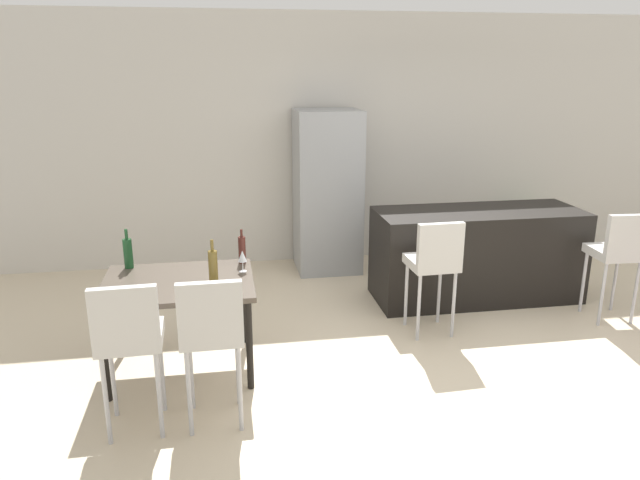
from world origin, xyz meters
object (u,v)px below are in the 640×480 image
(bar_chair_middle, at_px, (619,249))
(wine_bottle_far, at_px, (128,253))
(dining_table, at_px, (179,290))
(wine_bottle_left, at_px, (242,249))
(kitchen_island, at_px, (476,254))
(refrigerator, at_px, (327,191))
(bar_chair_left, at_px, (434,260))
(potted_plant, at_px, (533,227))
(dining_chair_near, at_px, (129,334))
(wine_glass_right, at_px, (242,257))
(wine_bottle_middle, at_px, (213,267))
(dining_chair_far, at_px, (212,328))

(bar_chair_middle, distance_m, wine_bottle_far, 4.31)
(dining_table, relative_size, wine_bottle_left, 3.99)
(kitchen_island, distance_m, refrigerator, 1.83)
(bar_chair_left, distance_m, potted_plant, 2.80)
(dining_table, bearing_deg, wine_bottle_left, 34.64)
(dining_chair_near, xyz_separation_m, wine_glass_right, (0.75, 0.93, 0.17))
(wine_glass_right, xyz_separation_m, refrigerator, (1.06, 2.08, 0.06))
(bar_chair_left, relative_size, bar_chair_middle, 1.00)
(kitchen_island, bearing_deg, dining_chair_near, -149.47)
(wine_bottle_middle, height_order, potted_plant, wine_bottle_middle)
(bar_chair_middle, distance_m, wine_bottle_middle, 3.65)
(wine_bottle_left, bearing_deg, kitchen_island, 16.25)
(kitchen_island, bearing_deg, wine_bottle_left, -163.75)
(kitchen_island, height_order, dining_chair_near, dining_chair_near)
(dining_chair_far, relative_size, wine_bottle_left, 3.70)
(dining_chair_near, bearing_deg, potted_plant, 34.28)
(bar_chair_middle, height_order, dining_chair_near, same)
(dining_table, distance_m, dining_chair_far, 0.85)
(dining_chair_far, bearing_deg, dining_chair_near, 180.00)
(bar_chair_middle, distance_m, dining_table, 3.91)
(bar_chair_left, height_order, dining_chair_near, same)
(bar_chair_middle, height_order, wine_bottle_left, bar_chair_middle)
(bar_chair_middle, height_order, refrigerator, refrigerator)
(bar_chair_left, distance_m, refrigerator, 2.03)
(bar_chair_middle, relative_size, wine_glass_right, 6.03)
(bar_chair_left, relative_size, potted_plant, 1.65)
(refrigerator, bearing_deg, potted_plant, -0.22)
(bar_chair_left, relative_size, wine_bottle_middle, 3.05)
(wine_bottle_left, height_order, potted_plant, wine_bottle_left)
(wine_bottle_middle, distance_m, refrigerator, 2.66)
(wine_bottle_left, xyz_separation_m, wine_bottle_far, (-0.90, 0.02, 0.01))
(wine_bottle_far, relative_size, wine_glass_right, 1.85)
(wine_glass_right, bearing_deg, wine_bottle_left, 88.51)
(dining_table, xyz_separation_m, wine_glass_right, (0.50, 0.12, 0.20))
(wine_bottle_left, xyz_separation_m, wine_glass_right, (-0.01, -0.22, 0.01))
(bar_chair_middle, distance_m, dining_chair_near, 4.29)
(kitchen_island, xyz_separation_m, dining_chair_near, (-3.14, -1.85, 0.24))
(dining_chair_far, bearing_deg, bar_chair_middle, 16.56)
(wine_bottle_middle, relative_size, potted_plant, 0.54)
(dining_chair_far, height_order, refrigerator, refrigerator)
(wine_bottle_left, height_order, refrigerator, refrigerator)
(dining_table, distance_m, dining_chair_near, 0.85)
(dining_chair_far, relative_size, wine_bottle_far, 3.26)
(wine_bottle_middle, relative_size, wine_glass_right, 1.98)
(refrigerator, bearing_deg, bar_chair_left, -73.03)
(wine_glass_right, bearing_deg, refrigerator, 63.13)
(kitchen_island, relative_size, dining_chair_near, 1.96)
(wine_bottle_middle, distance_m, wine_bottle_far, 0.84)
(wine_bottle_left, bearing_deg, bar_chair_middle, -1.22)
(bar_chair_left, bearing_deg, wine_glass_right, -174.75)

